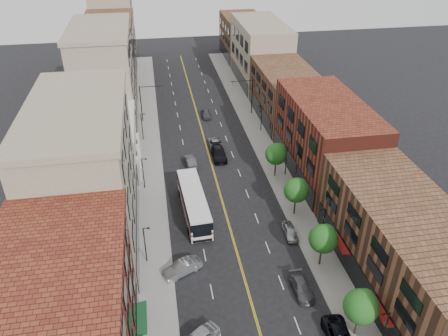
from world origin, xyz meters
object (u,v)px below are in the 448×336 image
car_lane_a (219,154)px  car_lane_behind (190,161)px  car_parked_far (290,231)px  car_lane_c (206,114)px  car_lane_b (215,145)px  city_bus (194,202)px  car_angle_b (182,268)px  car_parked_mid (301,287)px

car_lane_a → car_lane_behind: bearing=-163.4°
car_lane_behind → car_lane_a: size_ratio=0.77×
car_parked_far → car_lane_c: size_ratio=0.97×
car_lane_behind → car_lane_b: bearing=-140.5°
city_bus → car_angle_b: size_ratio=2.82×
city_bus → car_lane_c: city_bus is taller
car_lane_a → car_lane_b: (0.00, 3.50, -0.15)m
car_parked_mid → car_parked_far: same height
city_bus → car_parked_far: 13.63m
car_lane_a → car_lane_c: 16.71m
car_parked_mid → car_lane_c: 47.82m
car_lane_c → car_lane_b: bearing=-88.9°
city_bus → car_lane_a: size_ratio=2.34×
car_lane_behind → city_bus: bearing=80.5°
car_parked_mid → car_parked_far: bearing=79.2°
city_bus → car_lane_b: (5.82, 18.18, -1.28)m
car_lane_b → car_lane_c: size_ratio=1.20×
car_lane_behind → car_parked_mid: bearing=101.7°
car_angle_b → car_lane_b: (8.43, 29.31, -0.10)m
car_angle_b → car_lane_a: bearing=136.4°
car_parked_far → city_bus: bearing=151.6°
car_lane_behind → car_lane_b: car_lane_behind is taller
car_lane_b → car_lane_a: bearing=-90.1°
car_lane_c → car_angle_b: bearing=-99.6°
city_bus → car_parked_mid: city_bus is taller
car_lane_behind → car_parked_far: bearing=112.7°
car_lane_b → car_parked_mid: bearing=-83.0°
car_parked_mid → car_lane_c: car_lane_c is taller
city_bus → car_parked_far: size_ratio=3.39×
city_bus → car_lane_behind: bearing=83.3°
car_parked_mid → car_lane_b: size_ratio=0.95×
city_bus → car_lane_b: city_bus is taller
car_lane_behind → car_lane_c: car_lane_behind is taller
car_lane_c → car_parked_mid: bearing=-83.2°
city_bus → car_lane_b: bearing=69.3°
car_parked_far → car_lane_b: bearing=105.1°
car_parked_mid → car_lane_a: size_ratio=0.81×
car_parked_mid → car_lane_behind: 30.85m
car_parked_mid → car_lane_c: size_ratio=1.14×
city_bus → car_lane_b: size_ratio=2.73×
car_angle_b → car_parked_mid: bearing=42.6°
car_parked_far → car_lane_behind: car_lane_behind is taller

